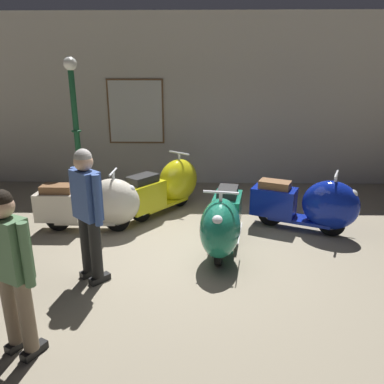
{
  "coord_description": "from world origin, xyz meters",
  "views": [
    {
      "loc": [
        0.11,
        -5.21,
        2.61
      ],
      "look_at": [
        -0.02,
        0.98,
        0.62
      ],
      "focal_mm": 34.67,
      "sensor_mm": 36.0,
      "label": 1
    }
  ],
  "objects_px": {
    "scooter_3": "(312,205)",
    "visitor_0": "(87,207)",
    "lamppost": "(77,135)",
    "scooter_0": "(97,204)",
    "scooter_2": "(223,223)",
    "visitor_1": "(11,264)",
    "scooter_1": "(168,186)"
  },
  "relations": [
    {
      "from": "scooter_3",
      "to": "scooter_0",
      "type": "bearing_deg",
      "value": -155.3
    },
    {
      "from": "scooter_2",
      "to": "lamppost",
      "type": "height_order",
      "value": "lamppost"
    },
    {
      "from": "scooter_2",
      "to": "scooter_1",
      "type": "bearing_deg",
      "value": -142.41
    },
    {
      "from": "scooter_1",
      "to": "scooter_3",
      "type": "relative_size",
      "value": 0.98
    },
    {
      "from": "scooter_2",
      "to": "scooter_3",
      "type": "relative_size",
      "value": 1.01
    },
    {
      "from": "scooter_1",
      "to": "scooter_3",
      "type": "height_order",
      "value": "scooter_1"
    },
    {
      "from": "scooter_1",
      "to": "lamppost",
      "type": "xyz_separation_m",
      "value": [
        -1.78,
        0.21,
        0.95
      ]
    },
    {
      "from": "scooter_3",
      "to": "visitor_1",
      "type": "xyz_separation_m",
      "value": [
        -3.62,
        -2.98,
        0.47
      ]
    },
    {
      "from": "scooter_0",
      "to": "scooter_2",
      "type": "xyz_separation_m",
      "value": [
        2.09,
        -0.8,
        0.01
      ]
    },
    {
      "from": "visitor_0",
      "to": "visitor_1",
      "type": "bearing_deg",
      "value": -149.29
    },
    {
      "from": "scooter_0",
      "to": "scooter_1",
      "type": "distance_m",
      "value": 1.53
    },
    {
      "from": "scooter_2",
      "to": "visitor_1",
      "type": "distance_m",
      "value": 3.0
    },
    {
      "from": "scooter_1",
      "to": "visitor_1",
      "type": "bearing_deg",
      "value": -157.81
    },
    {
      "from": "scooter_0",
      "to": "scooter_1",
      "type": "relative_size",
      "value": 0.99
    },
    {
      "from": "scooter_1",
      "to": "scooter_2",
      "type": "xyz_separation_m",
      "value": [
        0.95,
        -1.83,
        -0.02
      ]
    },
    {
      "from": "scooter_2",
      "to": "visitor_1",
      "type": "height_order",
      "value": "visitor_1"
    },
    {
      "from": "scooter_0",
      "to": "scooter_1",
      "type": "height_order",
      "value": "scooter_1"
    },
    {
      "from": "visitor_1",
      "to": "visitor_0",
      "type": "bearing_deg",
      "value": 14.06
    },
    {
      "from": "scooter_1",
      "to": "visitor_0",
      "type": "distance_m",
      "value": 2.78
    },
    {
      "from": "lamppost",
      "to": "visitor_0",
      "type": "height_order",
      "value": "lamppost"
    },
    {
      "from": "scooter_0",
      "to": "visitor_1",
      "type": "bearing_deg",
      "value": -88.72
    },
    {
      "from": "scooter_3",
      "to": "visitor_1",
      "type": "bearing_deg",
      "value": -116.29
    },
    {
      "from": "scooter_0",
      "to": "visitor_1",
      "type": "xyz_separation_m",
      "value": [
        0.04,
        -2.95,
        0.48
      ]
    },
    {
      "from": "scooter_3",
      "to": "visitor_0",
      "type": "bearing_deg",
      "value": -129.67
    },
    {
      "from": "scooter_0",
      "to": "scooter_2",
      "type": "relative_size",
      "value": 0.95
    },
    {
      "from": "scooter_1",
      "to": "lamppost",
      "type": "height_order",
      "value": "lamppost"
    },
    {
      "from": "scooter_1",
      "to": "scooter_2",
      "type": "height_order",
      "value": "scooter_1"
    },
    {
      "from": "scooter_1",
      "to": "scooter_3",
      "type": "xyz_separation_m",
      "value": [
        2.52,
        -0.99,
        -0.02
      ]
    },
    {
      "from": "scooter_1",
      "to": "visitor_1",
      "type": "distance_m",
      "value": 4.14
    },
    {
      "from": "scooter_2",
      "to": "visitor_1",
      "type": "relative_size",
      "value": 1.1
    },
    {
      "from": "scooter_1",
      "to": "scooter_0",
      "type": "bearing_deg",
      "value": 169.5
    },
    {
      "from": "lamppost",
      "to": "scooter_0",
      "type": "bearing_deg",
      "value": -62.49
    }
  ]
}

